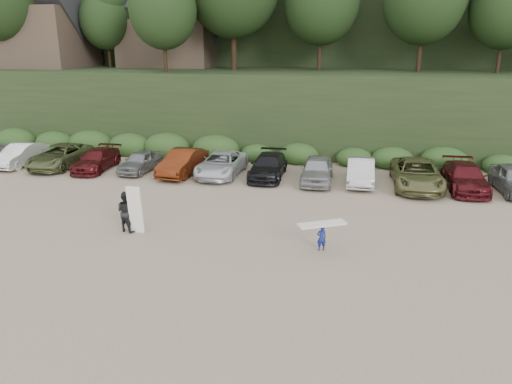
# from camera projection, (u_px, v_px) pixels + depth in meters

# --- Properties ---
(ground) EXTENTS (120.00, 120.00, 0.00)m
(ground) POSITION_uv_depth(u_px,v_px,m) (238.00, 239.00, 22.17)
(ground) COLOR tan
(ground) RESTS_ON ground
(hillside_backdrop) EXTENTS (90.00, 41.50, 28.00)m
(hillside_backdrop) POSITION_uv_depth(u_px,v_px,m) (316.00, 10.00, 52.40)
(hillside_backdrop) COLOR black
(hillside_backdrop) RESTS_ON ground
(parked_cars) EXTENTS (36.66, 6.01, 1.65)m
(parked_cars) POSITION_uv_depth(u_px,v_px,m) (244.00, 166.00, 31.66)
(parked_cars) COLOR #9F9EA3
(parked_cars) RESTS_ON ground
(child_surfer) EXTENTS (2.06, 1.49, 1.23)m
(child_surfer) POSITION_uv_depth(u_px,v_px,m) (322.00, 232.00, 20.80)
(child_surfer) COLOR navy
(child_surfer) RESTS_ON ground
(adult_surfer) EXTENTS (1.41, 0.97, 2.26)m
(adult_surfer) POSITION_uv_depth(u_px,v_px,m) (127.00, 211.00, 22.81)
(adult_surfer) COLOR black
(adult_surfer) RESTS_ON ground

